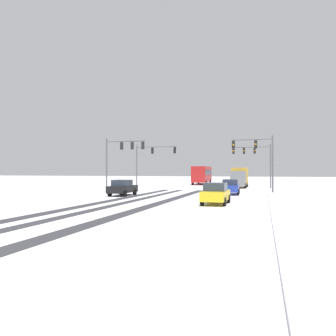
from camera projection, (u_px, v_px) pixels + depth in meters
wheel_track_left_lane at (120, 204)px, 25.18m from camera, size 0.90×38.73×0.01m
wheel_track_right_lane at (97, 203)px, 25.70m from camera, size 1.05×38.73×0.01m
wheel_track_center at (153, 205)px, 24.42m from camera, size 1.04×38.73×0.01m
sidewalk_kerb_right at (305, 212)px, 19.90m from camera, size 4.00×38.73×0.12m
traffic_signal_far_left at (150, 157)px, 49.45m from camera, size 6.41×0.46×6.50m
traffic_signal_near_right at (258, 153)px, 37.47m from camera, size 4.64×0.45×6.50m
traffic_signal_near_left at (122, 153)px, 40.00m from camera, size 5.02×0.45×6.50m
traffic_signal_far_right at (255, 156)px, 49.11m from camera, size 5.71×0.46×6.50m
car_blue_lead at (231, 187)px, 35.51m from camera, size 1.95×4.16×1.62m
car_black_second at (122, 188)px, 33.86m from camera, size 1.90×4.13×1.62m
car_yellow_cab_third at (216, 193)px, 24.98m from camera, size 1.89×4.13×1.62m
bus_oncoming at (202, 174)px, 63.71m from camera, size 3.03×11.10×3.38m
box_truck_delivery at (240, 177)px, 50.65m from camera, size 2.32×7.41×3.02m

